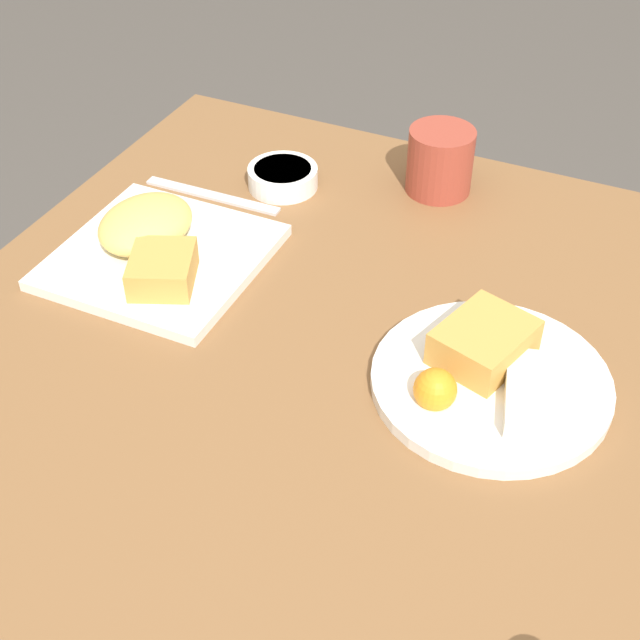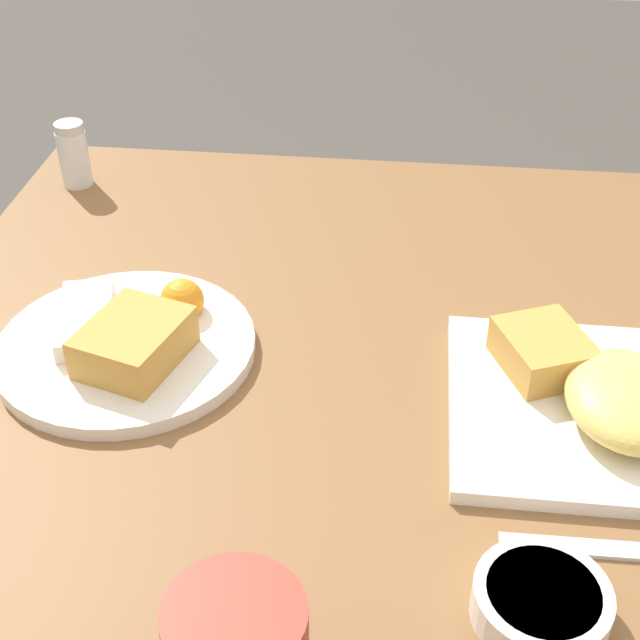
{
  "view_description": "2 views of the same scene",
  "coord_description": "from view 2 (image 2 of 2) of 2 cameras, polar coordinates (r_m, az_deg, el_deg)",
  "views": [
    {
      "loc": [
        0.67,
        0.31,
        1.43
      ],
      "look_at": [
        0.01,
        0.01,
        0.81
      ],
      "focal_mm": 50.0,
      "sensor_mm": 36.0,
      "label": 1
    },
    {
      "loc": [
        -0.65,
        -0.07,
        1.31
      ],
      "look_at": [
        0.02,
        0.01,
        0.82
      ],
      "focal_mm": 50.0,
      "sensor_mm": 36.0,
      "label": 2
    }
  ],
  "objects": [
    {
      "name": "dining_table",
      "position": [
        0.91,
        0.53,
        -7.96
      ],
      "size": [
        0.89,
        0.85,
        0.78
      ],
      "color": "brown",
      "rests_on": "ground_plane"
    },
    {
      "name": "plate_square_near",
      "position": [
        0.81,
        17.21,
        -4.78
      ],
      "size": [
        0.24,
        0.24,
        0.06
      ],
      "color": "white",
      "rests_on": "dining_table"
    },
    {
      "name": "plate_oval_far",
      "position": [
        0.87,
        -12.18,
        -1.33
      ],
      "size": [
        0.25,
        0.25,
        0.05
      ],
      "color": "white",
      "rests_on": "dining_table"
    },
    {
      "name": "sauce_ramekin",
      "position": [
        0.66,
        13.97,
        -17.16
      ],
      "size": [
        0.09,
        0.09,
        0.03
      ],
      "color": "white",
      "rests_on": "dining_table"
    },
    {
      "name": "salt_shaker",
      "position": [
        1.18,
        -15.46,
        9.95
      ],
      "size": [
        0.04,
        0.04,
        0.08
      ],
      "color": "white",
      "rests_on": "dining_table"
    },
    {
      "name": "butter_knife",
      "position": [
        0.72,
        19.39,
        -13.81
      ],
      "size": [
        0.02,
        0.2,
        0.0
      ],
      "rotation": [
        0.0,
        0.0,
        1.59
      ],
      "color": "silver",
      "rests_on": "dining_table"
    }
  ]
}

